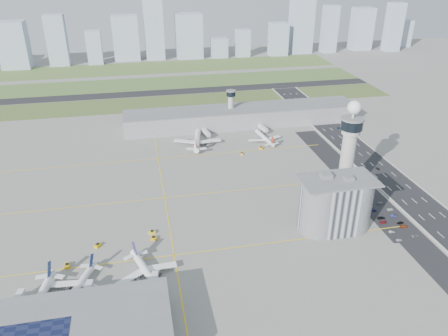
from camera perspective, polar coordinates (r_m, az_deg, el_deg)
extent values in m
plane|color=gray|center=(262.77, 1.55, -6.29)|extent=(1000.00, 1000.00, 0.00)
cube|color=#405528|center=(463.16, -7.27, 8.48)|extent=(480.00, 50.00, 0.08)
cube|color=#4C6C33|center=(534.85, -8.01, 10.91)|extent=(480.00, 60.00, 0.08)
cube|color=#4B6731|center=(612.19, -8.61, 12.87)|extent=(480.00, 70.00, 0.08)
cube|color=black|center=(498.40, -7.66, 9.77)|extent=(480.00, 22.00, 0.10)
cube|color=black|center=(306.76, 23.01, -3.42)|extent=(28.00, 500.00, 0.10)
cube|color=#9E9E99|center=(299.13, 20.80, -3.66)|extent=(0.60, 500.00, 1.20)
cube|color=#9E9E99|center=(314.33, 25.15, -3.02)|extent=(0.60, 500.00, 1.20)
cube|color=black|center=(286.74, 19.90, -5.00)|extent=(18.00, 260.00, 0.08)
cube|color=black|center=(277.29, 20.76, -6.30)|extent=(20.00, 44.00, 0.10)
cube|color=yellow|center=(233.58, -6.53, -11.25)|extent=(260.00, 0.60, 0.01)
cube|color=yellow|center=(283.37, -7.76, -3.89)|extent=(260.00, 0.60, 0.01)
cube|color=yellow|center=(336.50, -8.60, 1.21)|extent=(260.00, 0.60, 0.01)
cube|color=yellow|center=(283.37, -7.76, -3.89)|extent=(0.60, 260.00, 0.01)
cylinder|color=#ADAAA5|center=(280.83, 15.70, 0.55)|extent=(8.40, 8.40, 48.00)
cylinder|color=#ADAAA5|center=(272.25, 16.26, 4.71)|extent=(11.00, 11.00, 4.00)
cylinder|color=black|center=(270.85, 16.37, 5.50)|extent=(13.00, 13.00, 6.00)
cylinder|color=slate|center=(269.67, 16.46, 6.19)|extent=(14.00, 14.00, 1.00)
cylinder|color=#ADAAA5|center=(268.86, 16.53, 6.69)|extent=(1.60, 1.60, 5.00)
sphere|color=white|center=(267.44, 16.65, 7.59)|extent=(8.00, 8.00, 8.00)
cylinder|color=#ADAAA5|center=(395.07, 0.90, 7.61)|extent=(5.00, 5.00, 28.00)
cylinder|color=black|center=(390.43, 0.91, 9.69)|extent=(8.00, 8.00, 4.00)
cylinder|color=slate|center=(389.71, 0.92, 10.05)|extent=(8.60, 8.60, 0.80)
cube|color=#B2B2B7|center=(253.17, 14.33, -4.60)|extent=(18.00, 24.00, 30.00)
cylinder|color=#B2B2B7|center=(249.63, 12.45, -4.86)|extent=(24.00, 24.00, 30.00)
cylinder|color=#B2B2B7|center=(256.98, 16.15, -4.35)|extent=(24.00, 24.00, 30.00)
cube|color=slate|center=(245.76, 14.73, -1.53)|extent=(42.00, 24.00, 0.80)
cube|color=slate|center=(244.94, 13.21, -1.02)|extent=(6.00, 5.00, 3.00)
cube|color=slate|center=(245.76, 16.01, -1.36)|extent=(5.00, 4.00, 2.40)
cube|color=gray|center=(397.58, 2.37, 6.72)|extent=(210.00, 32.00, 15.00)
cube|color=slate|center=(394.96, 2.39, 7.80)|extent=(210.00, 32.00, 0.80)
cube|color=slate|center=(189.45, -20.43, -19.00)|extent=(84.00, 42.00, 0.80)
imported|color=silver|center=(260.32, 21.88, -8.70)|extent=(3.33, 1.54, 1.11)
imported|color=gray|center=(265.64, 21.09, -7.77)|extent=(3.69, 1.37, 1.21)
imported|color=maroon|center=(272.68, 20.10, -6.63)|extent=(4.47, 2.40, 1.19)
imported|color=black|center=(276.01, 19.84, -6.14)|extent=(4.64, 2.15, 1.31)
imported|color=navy|center=(282.35, 19.00, -5.24)|extent=(3.31, 1.66, 1.08)
imported|color=silver|center=(286.10, 18.55, -4.72)|extent=(3.36, 1.34, 1.09)
imported|color=gray|center=(266.97, 23.67, -8.11)|extent=(4.33, 2.12, 1.18)
imported|color=maroon|center=(272.82, 22.44, -7.05)|extent=(4.69, 2.51, 1.29)
imported|color=black|center=(275.52, 22.05, -6.62)|extent=(4.05, 2.11, 1.31)
imported|color=navy|center=(280.62, 21.28, -5.84)|extent=(3.97, 1.71, 1.27)
imported|color=silver|center=(286.64, 20.91, -5.07)|extent=(4.12, 1.99, 1.13)
imported|color=slate|center=(291.17, 19.76, -4.32)|extent=(4.49, 1.86, 1.30)
imported|color=black|center=(335.51, 19.44, -0.07)|extent=(1.78, 3.65, 1.15)
imported|color=navy|center=(402.70, 14.83, 5.05)|extent=(2.37, 4.50, 1.21)
imported|color=gray|center=(450.43, 9.79, 7.85)|extent=(1.88, 3.56, 1.16)
cube|color=#9EADC1|center=(657.70, -25.77, 14.26)|extent=(35.81, 28.65, 60.36)
cube|color=#9EADC1|center=(651.01, -20.97, 15.30)|extent=(25.49, 20.39, 66.89)
cube|color=#9EADC1|center=(645.73, -16.57, 14.87)|extent=(20.04, 16.03, 45.20)
cube|color=#9EADC1|center=(661.01, -12.70, 16.26)|extent=(35.76, 28.61, 61.22)
cube|color=#9EADC1|center=(654.69, -9.14, 17.45)|extent=(26.33, 21.06, 83.39)
cube|color=#9EADC1|center=(661.45, -4.59, 16.84)|extent=(36.96, 29.57, 62.11)
cube|color=#9EADC1|center=(662.90, -0.61, 15.43)|extent=(23.01, 18.41, 27.75)
cube|color=#9EADC1|center=(668.99, 2.45, 16.00)|extent=(20.22, 16.18, 38.97)
cube|color=#9EADC1|center=(681.24, 7.10, 16.36)|extent=(26.14, 20.92, 46.89)
cube|color=#9EADC1|center=(702.79, 10.04, 17.91)|extent=(32.26, 25.81, 81.20)
cube|color=#9EADC1|center=(714.29, 13.61, 17.22)|extent=(21.59, 17.28, 68.75)
cube|color=#9EADC1|center=(748.61, 17.52, 16.96)|extent=(30.25, 24.20, 63.40)
cube|color=#9EADC1|center=(752.66, 21.26, 16.78)|extent=(23.04, 18.43, 71.56)
cube|color=#9EADC1|center=(797.22, 22.36, 15.94)|extent=(22.64, 18.11, 41.06)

